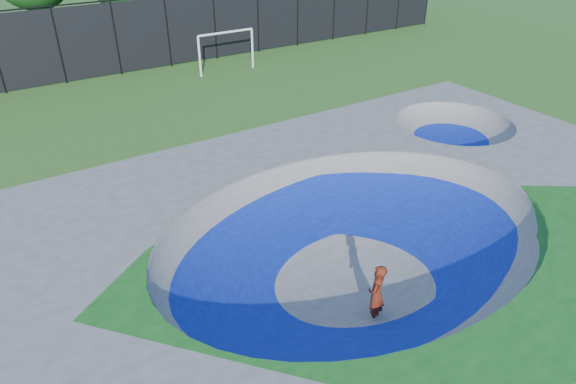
% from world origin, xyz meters
% --- Properties ---
extents(ground, '(120.00, 120.00, 0.00)m').
position_xyz_m(ground, '(0.00, 0.00, 0.00)').
color(ground, '#2F611B').
rests_on(ground, ground).
extents(skate_deck, '(22.00, 14.00, 1.50)m').
position_xyz_m(skate_deck, '(0.00, 0.00, 0.75)').
color(skate_deck, gray).
rests_on(skate_deck, ground).
extents(skater, '(0.70, 0.64, 1.60)m').
position_xyz_m(skater, '(-0.78, -1.68, 0.80)').
color(skater, '#BB310F').
rests_on(skater, ground).
extents(skateboard, '(0.73, 0.68, 0.05)m').
position_xyz_m(skateboard, '(-0.78, -1.68, 0.03)').
color(skateboard, black).
rests_on(skateboard, ground).
extents(soccer_goal, '(3.45, 0.12, 2.28)m').
position_xyz_m(soccer_goal, '(5.32, 18.19, 1.59)').
color(soccer_goal, white).
rests_on(soccer_goal, ground).
extents(fence, '(48.09, 0.09, 4.04)m').
position_xyz_m(fence, '(0.00, 21.00, 2.10)').
color(fence, black).
rests_on(fence, ground).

